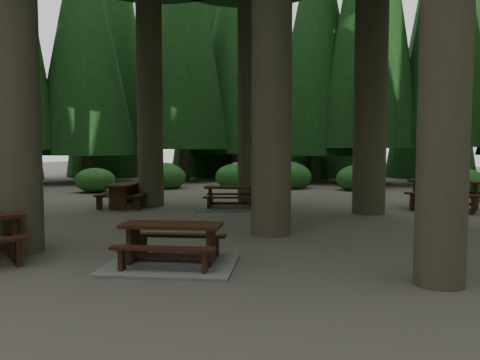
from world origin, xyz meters
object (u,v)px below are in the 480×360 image
(picnic_table_a, at_px, (172,252))
(picnic_table_c, at_px, (231,201))
(picnic_table_b, at_px, (125,191))
(picnic_table_d, at_px, (445,190))

(picnic_table_a, height_order, picnic_table_c, picnic_table_c)
(picnic_table_a, relative_size, picnic_table_b, 1.17)
(picnic_table_d, bearing_deg, picnic_table_a, -106.37)
(picnic_table_a, bearing_deg, picnic_table_b, 115.41)
(picnic_table_b, bearing_deg, picnic_table_d, -87.75)
(picnic_table_b, xyz_separation_m, picnic_table_c, (3.14, 0.88, -0.27))
(picnic_table_c, xyz_separation_m, picnic_table_d, (6.01, 2.05, 0.36))
(picnic_table_a, xyz_separation_m, picnic_table_c, (-1.74, 6.66, 0.00))
(picnic_table_a, xyz_separation_m, picnic_table_d, (4.27, 8.70, 0.36))
(picnic_table_a, distance_m, picnic_table_b, 7.57)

